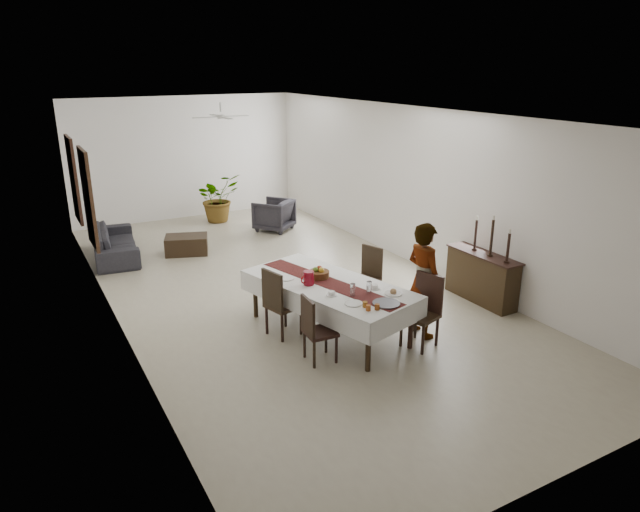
# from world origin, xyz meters

# --- Properties ---
(floor) EXTENTS (6.00, 12.00, 0.00)m
(floor) POSITION_xyz_m (0.00, 0.00, 0.00)
(floor) COLOR #B7AE91
(floor) RESTS_ON ground
(ceiling) EXTENTS (6.00, 12.00, 0.02)m
(ceiling) POSITION_xyz_m (0.00, 0.00, 3.20)
(ceiling) COLOR white
(ceiling) RESTS_ON wall_back
(wall_back) EXTENTS (6.00, 0.02, 3.20)m
(wall_back) POSITION_xyz_m (0.00, 6.00, 1.60)
(wall_back) COLOR white
(wall_back) RESTS_ON floor
(wall_front) EXTENTS (6.00, 0.02, 3.20)m
(wall_front) POSITION_xyz_m (0.00, -6.00, 1.60)
(wall_front) COLOR white
(wall_front) RESTS_ON floor
(wall_left) EXTENTS (0.02, 12.00, 3.20)m
(wall_left) POSITION_xyz_m (-3.00, 0.00, 1.60)
(wall_left) COLOR white
(wall_left) RESTS_ON floor
(wall_right) EXTENTS (0.02, 12.00, 3.20)m
(wall_right) POSITION_xyz_m (3.00, 0.00, 1.60)
(wall_right) COLOR white
(wall_right) RESTS_ON floor
(dining_table_top) EXTENTS (1.72, 2.77, 0.05)m
(dining_table_top) POSITION_xyz_m (-0.18, -1.96, 0.78)
(dining_table_top) COLOR black
(dining_table_top) RESTS_ON table_leg_fl
(table_leg_fl) EXTENTS (0.09, 0.09, 0.75)m
(table_leg_fl) POSITION_xyz_m (-0.31, -3.27, 0.38)
(table_leg_fl) COLOR black
(table_leg_fl) RESTS_ON floor
(table_leg_fr) EXTENTS (0.09, 0.09, 0.75)m
(table_leg_fr) POSITION_xyz_m (0.60, -3.02, 0.38)
(table_leg_fr) COLOR black
(table_leg_fr) RESTS_ON floor
(table_leg_bl) EXTENTS (0.09, 0.09, 0.75)m
(table_leg_bl) POSITION_xyz_m (-0.96, -0.91, 0.38)
(table_leg_bl) COLOR black
(table_leg_bl) RESTS_ON floor
(table_leg_br) EXTENTS (0.09, 0.09, 0.75)m
(table_leg_br) POSITION_xyz_m (-0.05, -0.66, 0.38)
(table_leg_br) COLOR black
(table_leg_br) RESTS_ON floor
(tablecloth_top) EXTENTS (1.96, 3.01, 0.01)m
(tablecloth_top) POSITION_xyz_m (-0.18, -1.96, 0.81)
(tablecloth_top) COLOR white
(tablecloth_top) RESTS_ON dining_table_top
(tablecloth_drape_left) EXTENTS (0.74, 2.68, 0.32)m
(tablecloth_drape_left) POSITION_xyz_m (-0.79, -2.13, 0.66)
(tablecloth_drape_left) COLOR white
(tablecloth_drape_left) RESTS_ON dining_table_top
(tablecloth_drape_right) EXTENTS (0.74, 2.68, 0.32)m
(tablecloth_drape_right) POSITION_xyz_m (0.43, -1.80, 0.66)
(tablecloth_drape_right) COLOR white
(tablecloth_drape_right) RESTS_ON dining_table_top
(tablecloth_drape_near) EXTENTS (1.23, 0.35, 0.32)m
(tablecloth_drape_near) POSITION_xyz_m (0.18, -3.30, 0.66)
(tablecloth_drape_near) COLOR silver
(tablecloth_drape_near) RESTS_ON dining_table_top
(tablecloth_drape_far) EXTENTS (1.23, 0.35, 0.32)m
(tablecloth_drape_far) POSITION_xyz_m (-0.54, -0.63, 0.66)
(tablecloth_drape_far) COLOR white
(tablecloth_drape_far) RESTS_ON dining_table_top
(table_runner) EXTENTS (1.07, 2.69, 0.00)m
(table_runner) POSITION_xyz_m (-0.18, -1.96, 0.82)
(table_runner) COLOR maroon
(table_runner) RESTS_ON tablecloth_top
(red_pitcher) EXTENTS (0.20, 0.20, 0.21)m
(red_pitcher) POSITION_xyz_m (-0.48, -1.88, 0.93)
(red_pitcher) COLOR maroon
(red_pitcher) RESTS_ON tablecloth_top
(pitcher_handle) EXTENTS (0.13, 0.05, 0.13)m
(pitcher_handle) POSITION_xyz_m (-0.57, -1.90, 0.93)
(pitcher_handle) COLOR #990B0D
(pitcher_handle) RESTS_ON red_pitcher
(wine_glass_near) EXTENTS (0.08, 0.08, 0.18)m
(wine_glass_near) POSITION_xyz_m (0.13, -2.60, 0.91)
(wine_glass_near) COLOR silver
(wine_glass_near) RESTS_ON tablecloth_top
(wine_glass_mid) EXTENTS (0.08, 0.08, 0.18)m
(wine_glass_mid) POSITION_xyz_m (-0.13, -2.56, 0.91)
(wine_glass_mid) COLOR white
(wine_glass_mid) RESTS_ON tablecloth_top
(teacup_right) EXTENTS (0.10, 0.10, 0.06)m
(teacup_right) POSITION_xyz_m (0.30, -2.50, 0.85)
(teacup_right) COLOR white
(teacup_right) RESTS_ON saucer_right
(saucer_right) EXTENTS (0.16, 0.16, 0.01)m
(saucer_right) POSITION_xyz_m (0.30, -2.50, 0.82)
(saucer_right) COLOR white
(saucer_right) RESTS_ON tablecloth_top
(teacup_left) EXTENTS (0.10, 0.10, 0.06)m
(teacup_left) POSITION_xyz_m (-0.39, -2.41, 0.85)
(teacup_left) COLOR white
(teacup_left) RESTS_ON saucer_left
(saucer_left) EXTENTS (0.16, 0.16, 0.01)m
(saucer_left) POSITION_xyz_m (-0.39, -2.41, 0.82)
(saucer_left) COLOR white
(saucer_left) RESTS_ON tablecloth_top
(plate_near_right) EXTENTS (0.26, 0.26, 0.02)m
(plate_near_right) POSITION_xyz_m (0.42, -2.80, 0.83)
(plate_near_right) COLOR silver
(plate_near_right) RESTS_ON tablecloth_top
(bread_near_right) EXTENTS (0.10, 0.10, 0.10)m
(bread_near_right) POSITION_xyz_m (0.42, -2.80, 0.86)
(bread_near_right) COLOR tan
(bread_near_right) RESTS_ON plate_near_right
(plate_near_left) EXTENTS (0.26, 0.26, 0.02)m
(plate_near_left) POSITION_xyz_m (-0.28, -2.83, 0.83)
(plate_near_left) COLOR silver
(plate_near_left) RESTS_ON tablecloth_top
(plate_far_left) EXTENTS (0.26, 0.26, 0.02)m
(plate_far_left) POSITION_xyz_m (-0.67, -1.48, 0.83)
(plate_far_left) COLOR white
(plate_far_left) RESTS_ON tablecloth_top
(serving_tray) EXTENTS (0.39, 0.39, 0.02)m
(serving_tray) POSITION_xyz_m (0.12, -3.05, 0.83)
(serving_tray) COLOR #393A3E
(serving_tray) RESTS_ON tablecloth_top
(jam_jar_a) EXTENTS (0.07, 0.07, 0.08)m
(jam_jar_a) POSITION_xyz_m (-0.10, -3.15, 0.86)
(jam_jar_a) COLOR brown
(jam_jar_a) RESTS_ON tablecloth_top
(jam_jar_b) EXTENTS (0.07, 0.07, 0.08)m
(jam_jar_b) POSITION_xyz_m (-0.22, -3.11, 0.86)
(jam_jar_b) COLOR #9B4716
(jam_jar_b) RESTS_ON tablecloth_top
(jam_jar_c) EXTENTS (0.07, 0.07, 0.08)m
(jam_jar_c) POSITION_xyz_m (-0.20, -2.99, 0.86)
(jam_jar_c) COLOR #9A5916
(jam_jar_c) RESTS_ON tablecloth_top
(fruit_basket) EXTENTS (0.32, 0.32, 0.11)m
(fruit_basket) POSITION_xyz_m (-0.20, -1.69, 0.87)
(fruit_basket) COLOR brown
(fruit_basket) RESTS_ON tablecloth_top
(fruit_red) EXTENTS (0.10, 0.10, 0.10)m
(fruit_red) POSITION_xyz_m (-0.17, -1.66, 0.95)
(fruit_red) COLOR maroon
(fruit_red) RESTS_ON fruit_basket
(fruit_green) EXTENTS (0.09, 0.09, 0.09)m
(fruit_green) POSITION_xyz_m (-0.25, -1.67, 0.95)
(fruit_green) COLOR #598B29
(fruit_green) RESTS_ON fruit_basket
(fruit_yellow) EXTENTS (0.09, 0.09, 0.09)m
(fruit_yellow) POSITION_xyz_m (-0.18, -1.74, 0.95)
(fruit_yellow) COLOR gold
(fruit_yellow) RESTS_ON fruit_basket
(chair_right_near_seat) EXTENTS (0.58, 0.58, 0.05)m
(chair_right_near_seat) POSITION_xyz_m (0.75, -3.03, 0.48)
(chair_right_near_seat) COLOR black
(chair_right_near_seat) RESTS_ON chair_right_near_leg_fl
(chair_right_near_leg_fl) EXTENTS (0.06, 0.06, 0.46)m
(chair_right_near_leg_fl) POSITION_xyz_m (0.99, -3.15, 0.23)
(chair_right_near_leg_fl) COLOR black
(chair_right_near_leg_fl) RESTS_ON floor
(chair_right_near_leg_fr) EXTENTS (0.06, 0.06, 0.46)m
(chair_right_near_leg_fr) POSITION_xyz_m (0.87, -2.79, 0.23)
(chair_right_near_leg_fr) COLOR black
(chair_right_near_leg_fr) RESTS_ON floor
(chair_right_near_leg_bl) EXTENTS (0.06, 0.06, 0.46)m
(chair_right_near_leg_bl) POSITION_xyz_m (0.63, -3.27, 0.23)
(chair_right_near_leg_bl) COLOR black
(chair_right_near_leg_bl) RESTS_ON floor
(chair_right_near_leg_br) EXTENTS (0.06, 0.06, 0.46)m
(chair_right_near_leg_br) POSITION_xyz_m (0.52, -2.91, 0.23)
(chair_right_near_leg_br) COLOR black
(chair_right_near_leg_br) RESTS_ON floor
(chair_right_near_back) EXTENTS (0.18, 0.45, 0.59)m
(chair_right_near_back) POSITION_xyz_m (0.95, -2.96, 0.80)
(chair_right_near_back) COLOR black
(chair_right_near_back) RESTS_ON chair_right_near_seat
(chair_right_far_seat) EXTENTS (0.54, 0.54, 0.05)m
(chair_right_far_seat) POSITION_xyz_m (0.89, -1.34, 0.45)
(chair_right_far_seat) COLOR black
(chair_right_far_seat) RESTS_ON chair_right_far_leg_fl
(chair_right_far_leg_fl) EXTENTS (0.05, 0.05, 0.42)m
(chair_right_far_leg_fl) POSITION_xyz_m (1.12, -1.45, 0.21)
(chair_right_far_leg_fl) COLOR black
(chair_right_far_leg_fl) RESTS_ON floor
(chair_right_far_leg_fr) EXTENTS (0.05, 0.05, 0.42)m
(chair_right_far_leg_fr) POSITION_xyz_m (1.00, -1.12, 0.21)
(chair_right_far_leg_fr) COLOR black
(chair_right_far_leg_fr) RESTS_ON floor
(chair_right_far_leg_bl) EXTENTS (0.05, 0.05, 0.42)m
(chair_right_far_leg_bl) POSITION_xyz_m (0.79, -1.57, 0.21)
(chair_right_far_leg_bl) COLOR black
(chair_right_far_leg_bl) RESTS_ON floor
(chair_right_far_leg_br) EXTENTS (0.05, 0.05, 0.42)m
(chair_right_far_leg_br) POSITION_xyz_m (0.67, -1.23, 0.21)
(chair_right_far_leg_br) COLOR black
(chair_right_far_leg_br) RESTS_ON floor
(chair_right_far_back) EXTENTS (0.18, 0.42, 0.55)m
(chair_right_far_back) POSITION_xyz_m (1.08, -1.28, 0.74)
(chair_right_far_back) COLOR black
(chair_right_far_back) RESTS_ON chair_right_far_seat
(chair_left_near_seat) EXTENTS (0.44, 0.44, 0.05)m
(chair_left_near_seat) POSITION_xyz_m (-0.73, -2.69, 0.43)
(chair_left_near_seat) COLOR black
(chair_left_near_seat) RESTS_ON chair_left_near_leg_fl
(chair_left_near_leg_fl) EXTENTS (0.04, 0.04, 0.41)m
(chair_left_near_leg_fl) POSITION_xyz_m (-0.89, -2.51, 0.20)
(chair_left_near_leg_fl) COLOR black
(chair_left_near_leg_fl) RESTS_ON floor
(chair_left_near_leg_fr) EXTENTS (0.04, 0.04, 0.41)m
(chair_left_near_leg_fr) POSITION_xyz_m (-0.92, -2.85, 0.20)
(chair_left_near_leg_fr) COLOR black
(chair_left_near_leg_fr) RESTS_ON floor
(chair_left_near_leg_bl) EXTENTS (0.04, 0.04, 0.41)m
(chair_left_near_leg_bl) POSITION_xyz_m (-0.55, -2.54, 0.20)
(chair_left_near_leg_bl) COLOR black
(chair_left_near_leg_bl) RESTS_ON floor
(chair_left_near_leg_br) EXTENTS (0.04, 0.04, 0.41)m
(chair_left_near_leg_br) POSITION_xyz_m (-0.58, -2.88, 0.20)
(chair_left_near_leg_br) COLOR black
(chair_left_near_leg_br) RESTS_ON floor
(chair_left_near_back) EXTENTS (0.07, 0.42, 0.53)m
(chair_left_near_back) POSITION_xyz_m (-0.92, -2.68, 0.71)
(chair_left_near_back) COLOR black
(chair_left_near_back) RESTS_ON chair_left_near_seat
(chair_left_far_seat) EXTENTS (0.56, 0.56, 0.05)m
(chair_left_far_seat) POSITION_xyz_m (-0.83, -1.70, 0.48)
(chair_left_far_seat) COLOR black
(chair_left_far_seat) RESTS_ON chair_left_far_leg_fl
(chair_left_far_leg_fl) EXTENTS (0.06, 0.06, 0.45)m
(chair_left_far_leg_fl) POSITION_xyz_m (-1.06, -1.57, 0.23)
(chair_left_far_leg_fl) COLOR black
(chair_left_far_leg_fl) RESTS_ON floor
(chair_left_far_leg_fr) EXTENTS (0.06, 0.06, 0.45)m
(chair_left_far_leg_fr) POSITION_xyz_m (-0.96, -1.93, 0.23)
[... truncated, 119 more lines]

